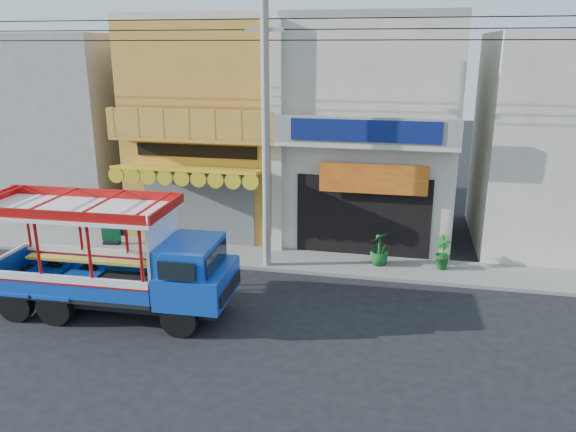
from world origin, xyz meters
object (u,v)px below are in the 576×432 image
object	(u,v)px
songthaew_truck	(125,261)
potted_plant_c	(380,248)
utility_pole	(270,117)
green_sign	(111,232)
potted_plant_b	(442,252)

from	to	relation	value
songthaew_truck	potted_plant_c	distance (m)	8.25
utility_pole	potted_plant_c	bearing A→B (deg)	13.06
songthaew_truck	green_sign	world-z (taller)	songthaew_truck
songthaew_truck	potted_plant_b	world-z (taller)	songthaew_truck
green_sign	utility_pole	bearing A→B (deg)	-7.18
utility_pole	green_sign	distance (m)	7.74
songthaew_truck	potted_plant_b	distance (m)	9.98
songthaew_truck	green_sign	distance (m)	5.90
utility_pole	potted_plant_c	size ratio (longest dim) A/B	24.65
potted_plant_b	potted_plant_c	distance (m)	2.01
green_sign	potted_plant_b	world-z (taller)	potted_plant_b
utility_pole	potted_plant_b	bearing A→B (deg)	9.40
green_sign	potted_plant_b	xyz separation A→B (m)	(11.79, 0.12, 0.10)
utility_pole	potted_plant_c	distance (m)	5.64
potted_plant_b	potted_plant_c	xyz separation A→B (m)	(-2.01, -0.10, 0.02)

